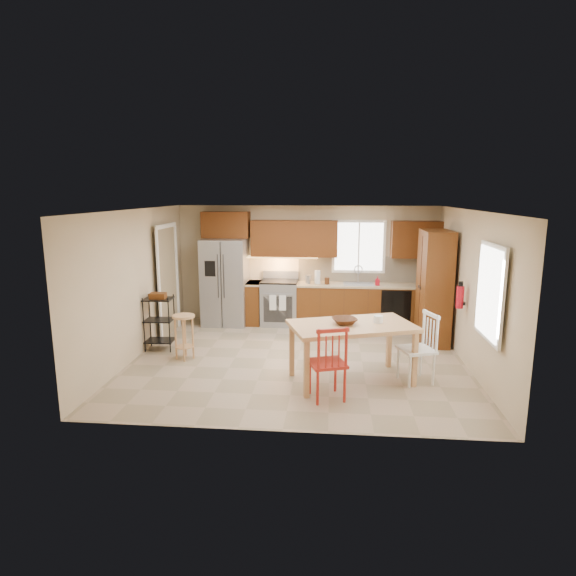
% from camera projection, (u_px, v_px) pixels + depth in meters
% --- Properties ---
extents(floor, '(5.50, 5.50, 0.00)m').
position_uv_depth(floor, '(298.00, 360.00, 8.12)').
color(floor, tan).
rests_on(floor, ground).
extents(ceiling, '(5.50, 5.00, 0.02)m').
position_uv_depth(ceiling, '(298.00, 210.00, 7.63)').
color(ceiling, silver).
rests_on(ceiling, ground).
extents(wall_back, '(5.50, 0.02, 2.50)m').
position_uv_depth(wall_back, '(306.00, 265.00, 10.31)').
color(wall_back, '#CCB793').
rests_on(wall_back, ground).
extents(wall_front, '(5.50, 0.02, 2.50)m').
position_uv_depth(wall_front, '(282.00, 330.00, 5.43)').
color(wall_front, '#CCB793').
rests_on(wall_front, ground).
extents(wall_left, '(0.02, 5.00, 2.50)m').
position_uv_depth(wall_left, '(136.00, 284.00, 8.12)').
color(wall_left, '#CCB793').
rests_on(wall_left, ground).
extents(wall_right, '(0.02, 5.00, 2.50)m').
position_uv_depth(wall_right, '(471.00, 290.00, 7.62)').
color(wall_right, '#CCB793').
rests_on(wall_right, ground).
extents(refrigerator, '(0.92, 0.75, 1.82)m').
position_uv_depth(refrigerator, '(225.00, 282.00, 10.17)').
color(refrigerator, gray).
rests_on(refrigerator, floor).
extents(range_stove, '(0.76, 0.63, 0.92)m').
position_uv_depth(range_stove, '(280.00, 303.00, 10.21)').
color(range_stove, gray).
rests_on(range_stove, floor).
extents(base_cabinet_narrow, '(0.30, 0.60, 0.90)m').
position_uv_depth(base_cabinet_narrow, '(254.00, 303.00, 10.28)').
color(base_cabinet_narrow, '#572B10').
rests_on(base_cabinet_narrow, floor).
extents(base_cabinet_run, '(2.92, 0.60, 0.90)m').
position_uv_depth(base_cabinet_run, '(367.00, 305.00, 10.06)').
color(base_cabinet_run, '#572B10').
rests_on(base_cabinet_run, floor).
extents(dishwasher, '(0.60, 0.02, 0.78)m').
position_uv_depth(dishwasher, '(396.00, 309.00, 9.73)').
color(dishwasher, black).
rests_on(dishwasher, floor).
extents(backsplash, '(2.92, 0.03, 0.55)m').
position_uv_depth(backsplash, '(367.00, 269.00, 10.20)').
color(backsplash, beige).
rests_on(backsplash, wall_back).
extents(upper_over_fridge, '(1.00, 0.35, 0.55)m').
position_uv_depth(upper_over_fridge, '(226.00, 225.00, 10.13)').
color(upper_over_fridge, '#5C2C0F').
rests_on(upper_over_fridge, wall_back).
extents(upper_left_block, '(1.80, 0.35, 0.75)m').
position_uv_depth(upper_left_block, '(294.00, 238.00, 10.05)').
color(upper_left_block, '#5C2C0F').
rests_on(upper_left_block, wall_back).
extents(upper_right_block, '(1.00, 0.35, 0.75)m').
position_uv_depth(upper_right_block, '(416.00, 239.00, 9.82)').
color(upper_right_block, '#5C2C0F').
rests_on(upper_right_block, wall_back).
extents(window_back, '(1.12, 0.04, 1.12)m').
position_uv_depth(window_back, '(359.00, 247.00, 10.11)').
color(window_back, white).
rests_on(window_back, wall_back).
extents(sink, '(0.62, 0.46, 0.16)m').
position_uv_depth(sink, '(358.00, 286.00, 10.00)').
color(sink, gray).
rests_on(sink, base_cabinet_run).
extents(undercab_glow, '(1.60, 0.30, 0.01)m').
position_uv_depth(undercab_glow, '(280.00, 257.00, 10.13)').
color(undercab_glow, '#FFBF66').
rests_on(undercab_glow, wall_back).
extents(soap_bottle, '(0.09, 0.09, 0.19)m').
position_uv_depth(soap_bottle, '(377.00, 281.00, 9.84)').
color(soap_bottle, '#AF0C1A').
rests_on(soap_bottle, base_cabinet_run).
extents(paper_towel, '(0.12, 0.12, 0.28)m').
position_uv_depth(paper_towel, '(317.00, 277.00, 9.99)').
color(paper_towel, white).
rests_on(paper_towel, base_cabinet_run).
extents(canister_steel, '(0.11, 0.11, 0.18)m').
position_uv_depth(canister_steel, '(308.00, 279.00, 10.02)').
color(canister_steel, gray).
rests_on(canister_steel, base_cabinet_run).
extents(canister_wood, '(0.10, 0.10, 0.14)m').
position_uv_depth(canister_wood, '(327.00, 281.00, 9.96)').
color(canister_wood, '#4C2714').
rests_on(canister_wood, base_cabinet_run).
extents(pantry, '(0.50, 0.95, 2.10)m').
position_uv_depth(pantry, '(434.00, 287.00, 8.86)').
color(pantry, '#572B10').
rests_on(pantry, floor).
extents(fire_extinguisher, '(0.12, 0.12, 0.36)m').
position_uv_depth(fire_extinguisher, '(460.00, 297.00, 7.81)').
color(fire_extinguisher, '#AF0C1A').
rests_on(fire_extinguisher, wall_right).
extents(window_right, '(0.04, 1.02, 1.32)m').
position_uv_depth(window_right, '(490.00, 292.00, 6.47)').
color(window_right, white).
rests_on(window_right, wall_right).
extents(doorway, '(0.04, 0.95, 2.10)m').
position_uv_depth(doorway, '(167.00, 282.00, 9.42)').
color(doorway, '#8C7A59').
rests_on(doorway, wall_left).
extents(dining_table, '(2.00, 1.52, 0.86)m').
position_uv_depth(dining_table, '(351.00, 353.00, 7.12)').
color(dining_table, tan).
rests_on(dining_table, floor).
extents(chair_red, '(0.62, 0.62, 1.04)m').
position_uv_depth(chair_red, '(327.00, 362.00, 6.50)').
color(chair_red, '#B2261B').
rests_on(chair_red, floor).
extents(chair_white, '(0.62, 0.62, 1.04)m').
position_uv_depth(chair_white, '(416.00, 348.00, 7.07)').
color(chair_white, white).
rests_on(chair_white, floor).
extents(table_bowl, '(0.46, 0.46, 0.09)m').
position_uv_depth(table_bowl, '(344.00, 324.00, 7.05)').
color(table_bowl, '#4C2714').
rests_on(table_bowl, dining_table).
extents(table_jar, '(0.19, 0.19, 0.17)m').
position_uv_depth(table_jar, '(378.00, 321.00, 7.10)').
color(table_jar, white).
rests_on(table_jar, dining_table).
extents(bar_stool, '(0.47, 0.47, 0.76)m').
position_uv_depth(bar_stool, '(184.00, 337.00, 8.08)').
color(bar_stool, tan).
rests_on(bar_stool, floor).
extents(utility_cart, '(0.51, 0.41, 0.98)m').
position_uv_depth(utility_cart, '(159.00, 323.00, 8.56)').
color(utility_cart, black).
rests_on(utility_cart, floor).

